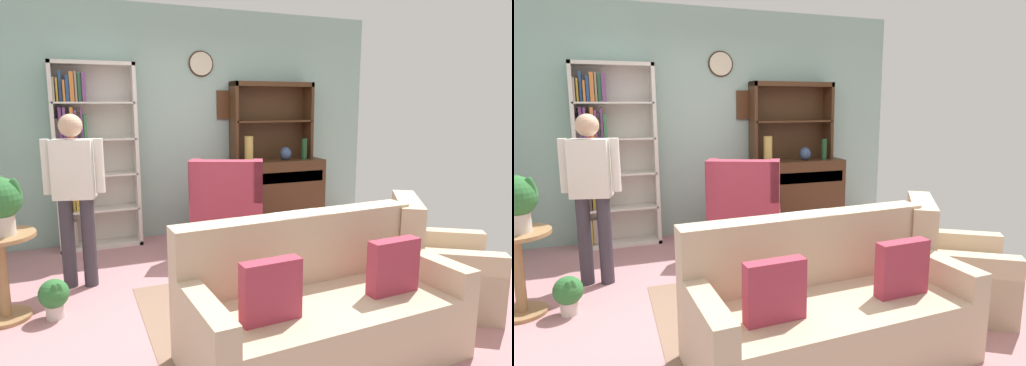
# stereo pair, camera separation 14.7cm
# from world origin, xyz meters

# --- Properties ---
(ground_plane) EXTENTS (5.40, 4.60, 0.02)m
(ground_plane) POSITION_xyz_m (0.00, 0.00, -0.01)
(ground_plane) COLOR #B27A7F
(wall_back) EXTENTS (5.00, 0.09, 2.80)m
(wall_back) POSITION_xyz_m (0.00, 2.13, 1.40)
(wall_back) COLOR #93B7AD
(wall_back) RESTS_ON ground_plane
(area_rug) EXTENTS (2.35, 1.62, 0.01)m
(area_rug) POSITION_xyz_m (0.20, -0.30, 0.00)
(area_rug) COLOR #846651
(area_rug) RESTS_ON ground_plane
(bookshelf) EXTENTS (0.90, 0.30, 2.10)m
(bookshelf) POSITION_xyz_m (-1.22, 1.94, 1.09)
(bookshelf) COLOR silver
(bookshelf) RESTS_ON ground_plane
(sideboard) EXTENTS (1.30, 0.45, 0.92)m
(sideboard) POSITION_xyz_m (1.05, 1.86, 0.51)
(sideboard) COLOR #422816
(sideboard) RESTS_ON ground_plane
(sideboard_hutch) EXTENTS (1.10, 0.26, 1.00)m
(sideboard_hutch) POSITION_xyz_m (1.05, 1.97, 1.56)
(sideboard_hutch) COLOR #422816
(sideboard_hutch) RESTS_ON sideboard
(vase_tall) EXTENTS (0.11, 0.11, 0.32)m
(vase_tall) POSITION_xyz_m (0.66, 1.78, 1.08)
(vase_tall) COLOR tan
(vase_tall) RESTS_ON sideboard
(vase_round) EXTENTS (0.15, 0.15, 0.17)m
(vase_round) POSITION_xyz_m (1.18, 1.79, 1.01)
(vase_round) COLOR #33476B
(vase_round) RESTS_ON sideboard
(bottle_wine) EXTENTS (0.07, 0.07, 0.27)m
(bottle_wine) POSITION_xyz_m (1.44, 1.77, 1.06)
(bottle_wine) COLOR #194223
(bottle_wine) RESTS_ON sideboard
(couch_floral) EXTENTS (1.84, 0.95, 0.90)m
(couch_floral) POSITION_xyz_m (0.04, -1.04, 0.31)
(couch_floral) COLOR #C6AD8E
(couch_floral) RESTS_ON ground_plane
(armchair_floral) EXTENTS (1.07, 1.06, 0.88)m
(armchair_floral) POSITION_xyz_m (1.33, -0.73, 0.29)
(armchair_floral) COLOR #C6AD8E
(armchair_floral) RESTS_ON ground_plane
(wingback_chair) EXTENTS (1.03, 1.04, 1.05)m
(wingback_chair) POSITION_xyz_m (0.19, 1.25, 0.38)
(wingback_chair) COLOR #A33347
(wingback_chair) RESTS_ON ground_plane
(plant_stand) EXTENTS (0.52, 0.52, 0.68)m
(plant_stand) POSITION_xyz_m (-1.95, 0.31, 0.42)
(plant_stand) COLOR #997047
(plant_stand) RESTS_ON ground_plane
(potted_plant_large) EXTENTS (0.32, 0.32, 0.44)m
(potted_plant_large) POSITION_xyz_m (-1.91, 0.27, 0.94)
(potted_plant_large) COLOR beige
(potted_plant_large) RESTS_ON plant_stand
(potted_plant_small) EXTENTS (0.23, 0.23, 0.31)m
(potted_plant_small) POSITION_xyz_m (-1.60, 0.17, 0.18)
(potted_plant_small) COLOR beige
(potted_plant_small) RESTS_ON ground_plane
(person_reading) EXTENTS (0.52, 0.27, 1.56)m
(person_reading) POSITION_xyz_m (-1.39, 0.77, 0.91)
(person_reading) COLOR #38333D
(person_reading) RESTS_ON ground_plane
(coffee_table) EXTENTS (0.80, 0.50, 0.42)m
(coffee_table) POSITION_xyz_m (0.25, -0.13, 0.35)
(coffee_table) COLOR #422816
(coffee_table) RESTS_ON ground_plane
(book_stack) EXTENTS (0.21, 0.15, 0.05)m
(book_stack) POSITION_xyz_m (0.36, -0.22, 0.45)
(book_stack) COLOR #284C8C
(book_stack) RESTS_ON coffee_table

